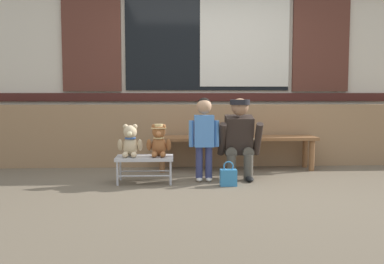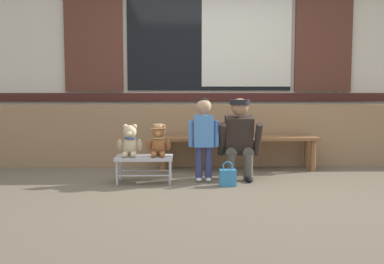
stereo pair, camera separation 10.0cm
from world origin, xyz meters
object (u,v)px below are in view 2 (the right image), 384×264
(child_standing, at_px, (204,130))
(adult_crouching, at_px, (240,138))
(wooden_bench_long, at_px, (237,142))
(teddy_bear_with_hat, at_px, (158,141))
(handbag_on_ground, at_px, (228,177))
(small_display_bench, at_px, (144,159))
(teddy_bear_plain, at_px, (130,142))

(child_standing, distance_m, adult_crouching, 0.46)
(wooden_bench_long, relative_size, teddy_bear_with_hat, 5.78)
(child_standing, height_order, adult_crouching, child_standing)
(teddy_bear_with_hat, xyz_separation_m, handbag_on_ground, (0.76, -0.22, -0.38))
(teddy_bear_with_hat, distance_m, adult_crouching, 0.96)
(small_display_bench, xyz_separation_m, child_standing, (0.67, 0.04, 0.33))
(handbag_on_ground, bearing_deg, teddy_bear_plain, 168.67)
(small_display_bench, height_order, child_standing, child_standing)
(child_standing, distance_m, handbag_on_ground, 0.61)
(handbag_on_ground, bearing_deg, adult_crouching, 64.14)
(small_display_bench, relative_size, teddy_bear_with_hat, 1.76)
(teddy_bear_plain, distance_m, handbag_on_ground, 1.16)
(teddy_bear_plain, relative_size, child_standing, 0.38)
(small_display_bench, distance_m, child_standing, 0.75)
(teddy_bear_with_hat, distance_m, child_standing, 0.53)
(wooden_bench_long, bearing_deg, handbag_on_ground, -103.36)
(teddy_bear_plain, bearing_deg, handbag_on_ground, -11.33)
(small_display_bench, distance_m, handbag_on_ground, 0.96)
(small_display_bench, bearing_deg, wooden_bench_long, 33.87)
(teddy_bear_plain, height_order, child_standing, child_standing)
(child_standing, xyz_separation_m, handbag_on_ground, (0.25, -0.26, -0.50))
(wooden_bench_long, distance_m, child_standing, 0.91)
(child_standing, bearing_deg, teddy_bear_with_hat, -175.54)
(handbag_on_ground, bearing_deg, teddy_bear_with_hat, 164.06)
(teddy_bear_with_hat, bearing_deg, small_display_bench, -179.23)
(small_display_bench, bearing_deg, adult_crouching, 8.33)
(adult_crouching, height_order, handbag_on_ground, adult_crouching)
(handbag_on_ground, bearing_deg, child_standing, 133.90)
(teddy_bear_plain, relative_size, adult_crouching, 0.38)
(teddy_bear_plain, distance_m, adult_crouching, 1.27)
(handbag_on_ground, bearing_deg, small_display_bench, 166.85)
(small_display_bench, bearing_deg, handbag_on_ground, -13.15)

